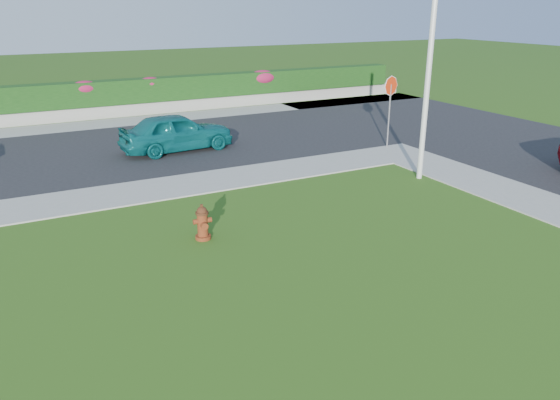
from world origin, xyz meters
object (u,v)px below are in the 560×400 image
stop_sign (390,95)px  sedan_teal (177,132)px  utility_pole (427,85)px  fire_hydrant (203,223)px

stop_sign → sedan_teal: bearing=164.7°
sedan_teal → utility_pole: size_ratio=0.71×
utility_pole → stop_sign: 3.80m
utility_pole → stop_sign: utility_pole is taller
sedan_teal → stop_sign: stop_sign is taller
utility_pole → stop_sign: size_ratio=2.13×
sedan_teal → stop_sign: 7.78m
sedan_teal → fire_hydrant: bearing=162.3°
utility_pole → stop_sign: (1.43, 3.42, -0.85)m
fire_hydrant → sedan_teal: (1.87, 7.83, 0.33)m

